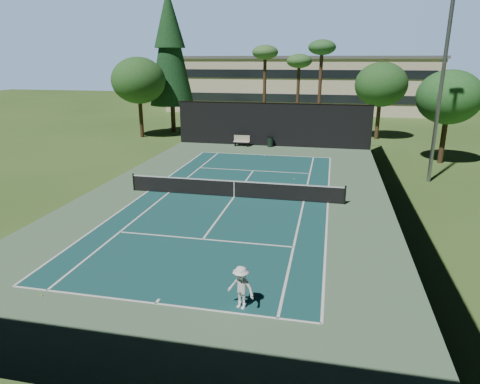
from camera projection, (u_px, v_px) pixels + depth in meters
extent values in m
plane|color=#395B22|center=(234.00, 197.00, 25.43)|extent=(160.00, 160.00, 0.00)
cube|color=#507351|center=(234.00, 197.00, 25.43)|extent=(18.00, 32.00, 0.01)
cube|color=#164848|center=(234.00, 197.00, 25.43)|extent=(10.97, 23.77, 0.01)
cube|color=white|center=(156.00, 304.00, 14.33)|extent=(10.97, 0.10, 0.01)
cube|color=white|center=(265.00, 155.00, 36.52)|extent=(10.97, 0.10, 0.01)
cube|color=white|center=(203.00, 239.00, 19.45)|extent=(8.23, 0.10, 0.01)
cube|color=white|center=(253.00, 171.00, 31.40)|extent=(8.23, 0.10, 0.01)
cube|color=white|center=(148.00, 191.00, 26.52)|extent=(0.10, 23.77, 0.01)
cube|color=white|center=(328.00, 203.00, 24.33)|extent=(0.10, 23.77, 0.01)
cube|color=white|center=(169.00, 193.00, 26.24)|extent=(0.10, 23.77, 0.01)
cube|color=white|center=(304.00, 201.00, 24.60)|extent=(0.10, 23.77, 0.01)
cube|color=white|center=(234.00, 197.00, 25.42)|extent=(0.10, 12.80, 0.01)
cube|color=white|center=(157.00, 301.00, 14.47)|extent=(0.10, 0.30, 0.01)
cube|color=white|center=(265.00, 155.00, 36.38)|extent=(0.10, 0.30, 0.01)
cylinder|color=black|center=(134.00, 182.00, 26.54)|extent=(0.10, 0.10, 1.10)
cylinder|color=black|center=(345.00, 195.00, 23.99)|extent=(0.10, 0.10, 1.10)
cube|color=black|center=(234.00, 189.00, 25.28)|extent=(12.80, 0.02, 0.92)
cube|color=white|center=(234.00, 181.00, 25.14)|extent=(12.80, 0.04, 0.07)
cube|color=white|center=(234.00, 189.00, 25.28)|extent=(0.05, 0.03, 0.92)
cube|color=black|center=(272.00, 125.00, 39.77)|extent=(18.00, 0.04, 4.00)
cube|color=black|center=(81.00, 324.00, 9.89)|extent=(18.00, 0.04, 4.00)
cube|color=black|center=(396.00, 173.00, 23.04)|extent=(0.04, 32.00, 4.00)
cube|color=black|center=(93.00, 157.00, 26.63)|extent=(0.04, 32.00, 4.00)
cube|color=black|center=(272.00, 103.00, 39.18)|extent=(18.00, 0.06, 0.06)
imported|color=white|center=(241.00, 288.00, 13.90)|extent=(1.10, 0.85, 1.50)
sphere|color=#C0D12F|center=(42.00, 295.00, 14.81)|extent=(0.06, 0.06, 0.06)
sphere|color=#D1F337|center=(190.00, 190.00, 26.76)|extent=(0.06, 0.06, 0.06)
sphere|color=#C0DE32|center=(294.00, 179.00, 29.20)|extent=(0.07, 0.07, 0.07)
sphere|color=#B1CE2E|center=(191.00, 182.00, 28.50)|extent=(0.07, 0.07, 0.07)
cube|color=beige|center=(241.00, 142.00, 40.06)|extent=(1.50, 0.45, 0.05)
cube|color=#BDB59D|center=(242.00, 138.00, 40.15)|extent=(1.50, 0.06, 0.55)
cube|color=black|center=(235.00, 144.00, 40.25)|extent=(0.06, 0.40, 0.42)
cube|color=black|center=(248.00, 144.00, 40.01)|extent=(0.06, 0.40, 0.42)
cylinder|color=black|center=(270.00, 142.00, 39.85)|extent=(0.52, 0.52, 0.90)
cylinder|color=black|center=(270.00, 137.00, 39.71)|extent=(0.56, 0.56, 0.05)
cylinder|color=#432F1C|center=(173.00, 116.00, 47.82)|extent=(0.50, 0.50, 3.60)
cone|color=#14381A|center=(170.00, 48.00, 45.68)|extent=(4.80, 4.80, 12.00)
cone|color=#153A1A|center=(169.00, 18.00, 44.79)|extent=(3.30, 3.30, 6.00)
cylinder|color=#48321E|center=(264.00, 93.00, 46.96)|extent=(0.36, 0.36, 8.55)
ellipsoid|color=#3B6C30|center=(265.00, 52.00, 45.69)|extent=(2.80, 2.80, 1.54)
cylinder|color=#472E1E|center=(298.00, 96.00, 48.27)|extent=(0.36, 0.36, 7.65)
ellipsoid|color=#34652D|center=(299.00, 61.00, 47.13)|extent=(2.80, 2.80, 1.54)
cylinder|color=#4E3121|center=(320.00, 93.00, 44.77)|extent=(0.36, 0.36, 9.00)
ellipsoid|color=#2A5F2B|center=(322.00, 47.00, 43.43)|extent=(2.80, 2.80, 1.54)
cylinder|color=#49341F|center=(378.00, 122.00, 43.46)|extent=(0.40, 0.40, 3.52)
ellipsoid|color=#235320|center=(381.00, 85.00, 42.36)|extent=(5.12, 5.12, 4.35)
cylinder|color=#432E1D|center=(443.00, 142.00, 33.36)|extent=(0.40, 0.40, 3.30)
ellipsoid|color=#245D25|center=(449.00, 97.00, 32.33)|extent=(4.80, 4.80, 4.08)
cylinder|color=#422C1C|center=(141.00, 119.00, 44.47)|extent=(0.40, 0.40, 3.74)
ellipsoid|color=#265621|center=(139.00, 80.00, 43.30)|extent=(5.44, 5.44, 4.62)
cube|color=beige|center=(299.00, 85.00, 67.19)|extent=(40.00, 12.00, 8.00)
cube|color=#59595B|center=(300.00, 57.00, 65.97)|extent=(40.50, 12.50, 0.40)
cube|color=black|center=(295.00, 98.00, 62.02)|extent=(38.00, 0.15, 1.20)
cube|color=black|center=(296.00, 74.00, 61.00)|extent=(38.00, 0.15, 1.20)
cylinder|color=gray|center=(441.00, 90.00, 26.86)|extent=(0.24, 0.24, 12.00)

